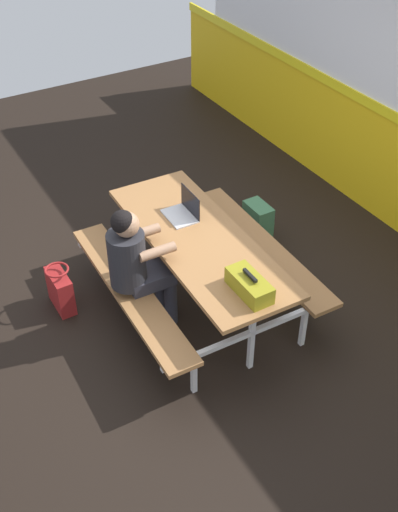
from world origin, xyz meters
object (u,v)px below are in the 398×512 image
Objects in this scene: toolbox_grey at (249,285)px; backpack_dark at (258,224)px; picnic_table_main at (199,254)px; tote_bag_bright at (60,290)px; laptop_silver at (183,211)px; student_nearer at (137,261)px.

toolbox_grey is 1.71m from backpack_dark.
picnic_table_main is 0.80m from toolbox_grey.
toolbox_grey is 0.93× the size of tote_bag_bright.
picnic_table_main is 4.79× the size of tote_bag_bright.
tote_bag_bright is (-0.25, -1.10, -0.59)m from laptop_silver.
laptop_silver reaches higher than tote_bag_bright.
student_nearer reaches higher than toolbox_grey.
laptop_silver is 0.76× the size of tote_bag_bright.
picnic_table_main is 4.68× the size of backpack_dark.
student_nearer is 2.74× the size of backpack_dark.
toolbox_grey is (0.80, 0.53, 0.10)m from student_nearer.
backpack_dark is (-0.50, 0.97, -0.36)m from picnic_table_main.
backpack_dark is 1.02× the size of tote_bag_bright.
laptop_silver is at bearing 176.36° from toolbox_grey.
student_nearer is at bearing -62.88° from laptop_silver.
tote_bag_bright is (-0.56, -0.50, -0.51)m from student_nearer.
toolbox_grey reaches higher than backpack_dark.
backpack_dark is 2.03m from tote_bag_bright.
student_nearer is at bearing -73.11° from backpack_dark.
laptop_silver is at bearing -80.48° from backpack_dark.
picnic_table_main is at bearing -62.89° from backpack_dark.
picnic_table_main is 0.57m from student_nearer.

